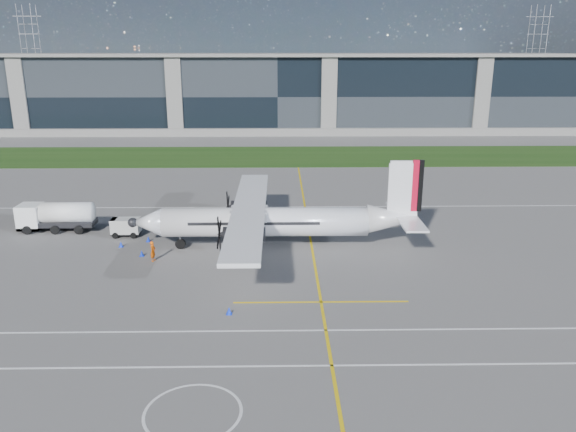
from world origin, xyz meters
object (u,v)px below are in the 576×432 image
at_px(safety_cone_stbdwing, 262,207).
at_px(ground_crew_person, 153,250).
at_px(fuel_tanker_truck, 51,217).
at_px(safety_cone_fwd, 121,244).
at_px(pylon_west, 32,53).
at_px(safety_cone_portwing, 229,311).
at_px(pylon_east, 535,53).
at_px(safety_cone_nose_port, 142,253).
at_px(baggage_tug, 126,227).
at_px(safety_cone_nose_stbd, 148,239).
at_px(turboprop_aircraft, 276,205).

bearing_deg(safety_cone_stbdwing, ground_crew_person, -119.22).
relative_size(fuel_tanker_truck, safety_cone_fwd, 14.72).
xyz_separation_m(pylon_west, safety_cone_portwing, (76.86, -157.70, -14.75)).
bearing_deg(pylon_east, pylon_west, 180.00).
xyz_separation_m(ground_crew_person, safety_cone_nose_port, (-1.21, 1.13, -0.72)).
relative_size(fuel_tanker_truck, safety_cone_nose_port, 14.72).
height_order(baggage_tug, safety_cone_nose_port, baggage_tug).
bearing_deg(fuel_tanker_truck, safety_cone_nose_stbd, -18.69).
relative_size(safety_cone_portwing, safety_cone_nose_port, 1.00).
distance_m(turboprop_aircraft, ground_crew_person, 10.81).
distance_m(fuel_tanker_truck, safety_cone_stbdwing, 20.97).
distance_m(baggage_tug, ground_crew_person, 7.51).
bearing_deg(pylon_west, safety_cone_fwd, -65.36).
bearing_deg(turboprop_aircraft, safety_cone_stbdwing, 97.16).
relative_size(safety_cone_nose_port, safety_cone_nose_stbd, 1.00).
xyz_separation_m(pylon_west, fuel_tanker_truck, (58.64, -139.93, -13.62)).
height_order(pylon_west, safety_cone_fwd, pylon_west).
distance_m(baggage_tug, safety_cone_portwing, 19.43).
height_order(pylon_east, safety_cone_portwing, pylon_east).
xyz_separation_m(turboprop_aircraft, fuel_tanker_truck, (-21.26, 5.21, -2.48)).
height_order(safety_cone_stbdwing, safety_cone_nose_port, same).
bearing_deg(ground_crew_person, baggage_tug, 42.53).
distance_m(safety_cone_portwing, safety_cone_nose_port, 13.56).
relative_size(pylon_west, ground_crew_person, 15.54).
bearing_deg(safety_cone_stbdwing, turboprop_aircraft, -82.84).
bearing_deg(safety_cone_nose_port, safety_cone_nose_stbd, 94.10).
relative_size(pylon_west, safety_cone_fwd, 60.00).
bearing_deg(safety_cone_nose_port, baggage_tug, 116.45).
bearing_deg(pylon_east, ground_crew_person, -122.72).
xyz_separation_m(ground_crew_person, safety_cone_fwd, (-3.55, 3.42, -0.72)).
xyz_separation_m(ground_crew_person, safety_cone_nose_stbd, (-1.47, 4.77, -0.72)).
relative_size(baggage_tug, safety_cone_stbdwing, 5.46).
bearing_deg(pylon_east, safety_cone_stbdwing, -123.11).
bearing_deg(safety_cone_portwing, turboprop_aircraft, 76.40).
xyz_separation_m(pylon_west, pylon_east, (165.00, 0.00, 0.00)).
bearing_deg(ground_crew_person, fuel_tanker_truck, 65.97).
xyz_separation_m(pylon_east, safety_cone_portwing, (-88.14, -157.70, -14.75)).
bearing_deg(safety_cone_stbdwing, safety_cone_fwd, -135.73).
relative_size(baggage_tug, safety_cone_portwing, 5.46).
relative_size(turboprop_aircraft, safety_cone_nose_port, 51.49).
distance_m(turboprop_aircraft, baggage_tug, 14.64).
relative_size(pylon_west, pylon_east, 1.00).
height_order(baggage_tug, safety_cone_fwd, baggage_tug).
bearing_deg(baggage_tug, fuel_tanker_truck, 167.56).
relative_size(safety_cone_portwing, safety_cone_stbdwing, 1.00).
height_order(pylon_west, safety_cone_nose_port, pylon_west).
bearing_deg(safety_cone_nose_stbd, ground_crew_person, -72.87).
height_order(ground_crew_person, safety_cone_stbdwing, ground_crew_person).
bearing_deg(ground_crew_person, safety_cone_nose_port, 58.61).
distance_m(baggage_tug, safety_cone_nose_stbd, 2.97).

